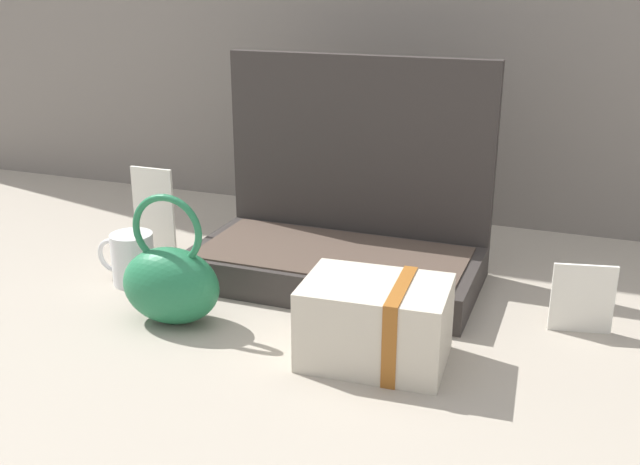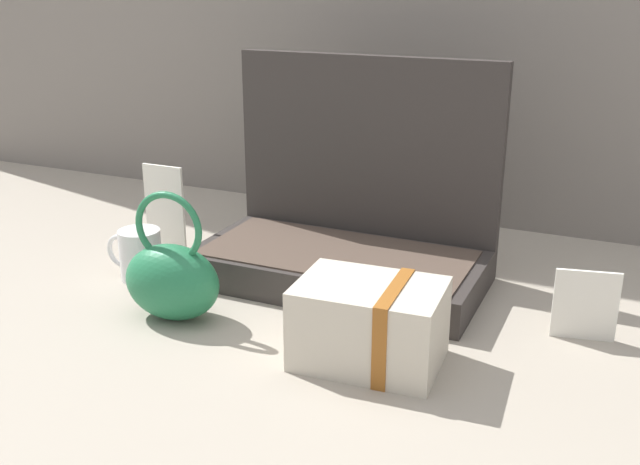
# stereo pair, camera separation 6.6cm
# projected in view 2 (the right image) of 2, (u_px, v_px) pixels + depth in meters

# --- Properties ---
(ground_plane) EXTENTS (6.00, 6.00, 0.00)m
(ground_plane) POSITION_uv_depth(u_px,v_px,m) (339.00, 314.00, 1.21)
(ground_plane) COLOR #9E9384
(open_suitcase) EXTENTS (0.51, 0.27, 0.39)m
(open_suitcase) POSITION_uv_depth(u_px,v_px,m) (349.00, 227.00, 1.34)
(open_suitcase) COLOR #332D2B
(open_suitcase) RESTS_ON ground_plane
(teal_pouch_handbag) EXTENTS (0.17, 0.11, 0.21)m
(teal_pouch_handbag) POSITION_uv_depth(u_px,v_px,m) (172.00, 278.00, 1.18)
(teal_pouch_handbag) COLOR #237247
(teal_pouch_handbag) RESTS_ON ground_plane
(cream_toiletry_bag) EXTENTS (0.21, 0.16, 0.12)m
(cream_toiletry_bag) POSITION_uv_depth(u_px,v_px,m) (372.00, 324.00, 1.05)
(cream_toiletry_bag) COLOR beige
(cream_toiletry_bag) RESTS_ON ground_plane
(coffee_mug) EXTENTS (0.11, 0.08, 0.09)m
(coffee_mug) POSITION_uv_depth(u_px,v_px,m) (139.00, 254.00, 1.34)
(coffee_mug) COLOR silver
(coffee_mug) RESTS_ON ground_plane
(info_card_left) EXTENTS (0.09, 0.03, 0.11)m
(info_card_left) POSITION_uv_depth(u_px,v_px,m) (585.00, 305.00, 1.11)
(info_card_left) COLOR white
(info_card_left) RESTS_ON ground_plane
(poster_card_right) EXTENTS (0.09, 0.01, 0.18)m
(poster_card_right) POSITION_uv_depth(u_px,v_px,m) (165.00, 209.00, 1.46)
(poster_card_right) COLOR white
(poster_card_right) RESTS_ON ground_plane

